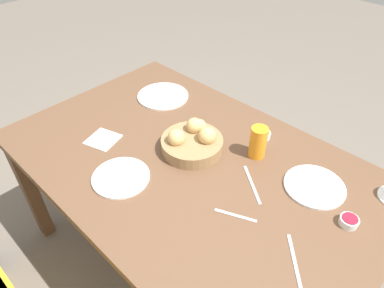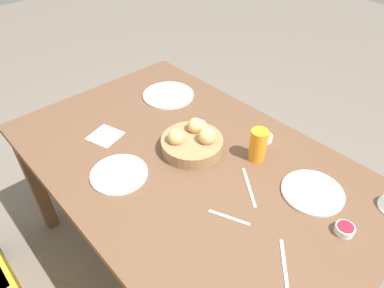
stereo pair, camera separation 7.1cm
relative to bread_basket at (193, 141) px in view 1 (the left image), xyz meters
name	(u,v)px [view 1 (the left image)]	position (x,y,z in m)	size (l,w,h in m)	color
ground_plane	(190,258)	(-0.04, 0.06, -0.76)	(10.00, 10.00, 0.00)	#6B6056
dining_table	(190,174)	(-0.04, 0.06, -0.12)	(1.55, 0.99, 0.72)	brown
bread_basket	(193,141)	(0.00, 0.00, 0.00)	(0.26, 0.26, 0.11)	#99754C
plate_near_left	(314,186)	(-0.49, -0.15, -0.04)	(0.23, 0.23, 0.01)	white
plate_near_right	(163,96)	(0.40, -0.19, -0.04)	(0.26, 0.26, 0.01)	white
plate_far_center	(121,177)	(0.08, 0.32, -0.04)	(0.22, 0.22, 0.01)	white
juice_glass	(258,142)	(-0.22, -0.15, 0.03)	(0.07, 0.07, 0.14)	orange
jam_bowl_berry	(349,221)	(-0.65, -0.08, -0.03)	(0.06, 0.06, 0.03)	white
jam_bowl_honey	(263,135)	(-0.17, -0.27, -0.03)	(0.06, 0.06, 0.03)	white
fork_silver	(295,262)	(-0.60, 0.17, -0.04)	(0.14, 0.16, 0.00)	#B7B7BC
knife_silver	(252,184)	(-0.31, 0.00, -0.04)	(0.17, 0.13, 0.00)	#B7B7BC
spoon_coffee	(235,215)	(-0.35, 0.16, -0.04)	(0.14, 0.07, 0.00)	#B7B7BC
napkin	(103,139)	(0.33, 0.23, -0.04)	(0.16, 0.16, 0.00)	white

